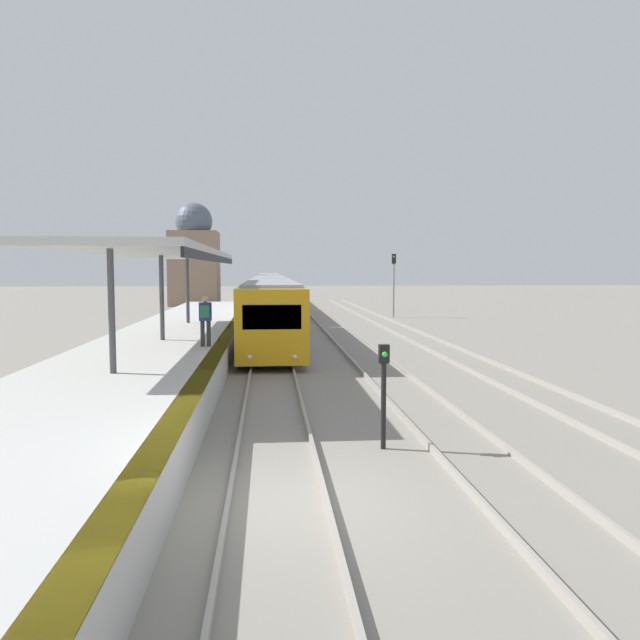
{
  "coord_description": "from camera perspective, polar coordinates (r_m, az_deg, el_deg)",
  "views": [
    {
      "loc": [
        -0.12,
        -9.07,
        3.49
      ],
      "look_at": [
        1.84,
        14.48,
        1.55
      ],
      "focal_mm": 35.0,
      "sensor_mm": 36.0,
      "label": 1
    }
  ],
  "objects": [
    {
      "name": "station_platform",
      "position": [
        10.29,
        -26.87,
        -12.87
      ],
      "size": [
        4.89,
        80.0,
        0.95
      ],
      "color": "#B2B2AD",
      "rests_on": "ground_plane"
    },
    {
      "name": "signal_mast_far",
      "position": [
        45.39,
        6.75,
        3.92
      ],
      "size": [
        0.28,
        0.29,
        4.57
      ],
      "color": "gray",
      "rests_on": "ground_plane"
    },
    {
      "name": "person_on_platform",
      "position": [
        20.72,
        -10.45,
        0.31
      ],
      "size": [
        0.4,
        0.4,
        1.66
      ],
      "color": "#2D2D33",
      "rests_on": "station_platform"
    },
    {
      "name": "train_near",
      "position": [
        54.46,
        -4.64,
        2.72
      ],
      "size": [
        2.52,
        67.68,
        2.94
      ],
      "color": "gold",
      "rests_on": "ground_plane"
    },
    {
      "name": "track_middle_line",
      "position": [
        10.41,
        17.56,
        -14.67
      ],
      "size": [
        1.51,
        120.0,
        0.15
      ],
      "color": "gray",
      "rests_on": "ground_plane"
    },
    {
      "name": "ground_plane",
      "position": [
        9.72,
        -3.91,
        -16.35
      ],
      "size": [
        240.0,
        240.0,
        0.0
      ],
      "primitive_type": "plane",
      "color": "gray"
    },
    {
      "name": "platform_canopy",
      "position": [
        22.95,
        -14.24,
        5.94
      ],
      "size": [
        4.0,
        17.97,
        3.23
      ],
      "color": "beige",
      "rests_on": "station_platform"
    },
    {
      "name": "track_platform_line",
      "position": [
        9.7,
        -3.91,
        -15.94
      ],
      "size": [
        1.51,
        120.0,
        0.15
      ],
      "color": "gray",
      "rests_on": "ground_plane"
    },
    {
      "name": "distant_domed_building",
      "position": [
        60.94,
        -11.41,
        5.58
      ],
      "size": [
        4.55,
        4.55,
        9.75
      ],
      "color": "#89705B",
      "rests_on": "ground_plane"
    },
    {
      "name": "signal_post_near",
      "position": [
        12.14,
        5.85,
        -5.94
      ],
      "size": [
        0.2,
        0.21,
        2.04
      ],
      "color": "black",
      "rests_on": "ground_plane"
    }
  ]
}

